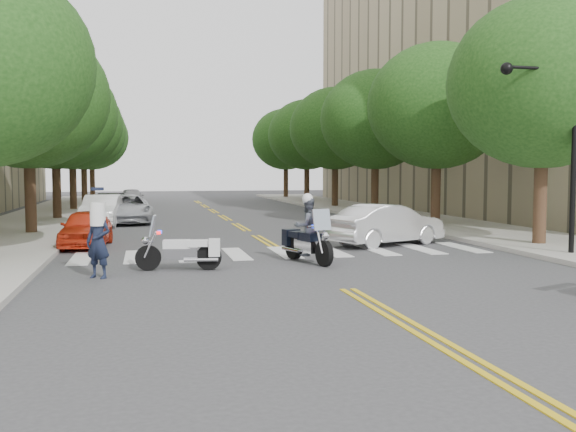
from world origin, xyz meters
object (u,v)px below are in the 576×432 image
object	(u,v)px
convertible	(387,225)
motorcycle_parked	(186,251)
officer_standing	(98,242)
motorcycle_police	(306,232)

from	to	relation	value
convertible	motorcycle_parked	bearing A→B (deg)	96.96
officer_standing	motorcycle_police	bearing A→B (deg)	48.13
motorcycle_parked	officer_standing	world-z (taller)	officer_standing
motorcycle_police	convertible	size ratio (longest dim) A/B	0.54
motorcycle_police	motorcycle_parked	world-z (taller)	motorcycle_police
motorcycle_parked	officer_standing	size ratio (longest dim) A/B	1.26
motorcycle_parked	convertible	size ratio (longest dim) A/B	0.51
motorcycle_police	officer_standing	size ratio (longest dim) A/B	1.33
motorcycle_parked	convertible	xyz separation A→B (m)	(7.25, 4.20, 0.22)
convertible	officer_standing	bearing A→B (deg)	94.90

